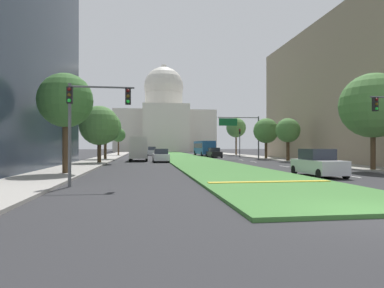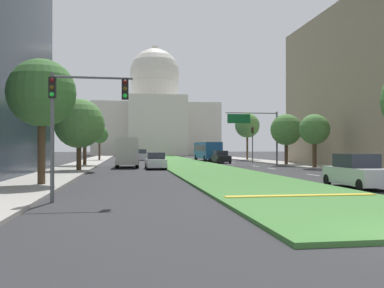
{
  "view_description": "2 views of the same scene",
  "coord_description": "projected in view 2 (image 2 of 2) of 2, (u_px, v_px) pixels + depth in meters",
  "views": [
    {
      "loc": [
        -6.53,
        -8.53,
        2.08
      ],
      "look_at": [
        1.65,
        49.21,
        2.35
      ],
      "focal_mm": 30.92,
      "sensor_mm": 36.0,
      "label": 1
    },
    {
      "loc": [
        -7.25,
        -8.61,
        2.23
      ],
      "look_at": [
        1.32,
        47.69,
        2.63
      ],
      "focal_mm": 38.95,
      "sensor_mm": 36.0,
      "label": 2
    }
  ],
  "objects": [
    {
      "name": "ground_plane",
      "position": [
        177.0,
        161.0,
        63.61
      ],
      "size": [
        260.0,
        260.0,
        0.0
      ],
      "primitive_type": "plane",
      "color": "#2B2B2D"
    },
    {
      "name": "traffic_light_near_left",
      "position": [
        74.0,
        108.0,
        16.79
      ],
      "size": [
        3.34,
        0.35,
        5.2
      ],
      "color": "#515456",
      "rests_on": "ground_plane"
    },
    {
      "name": "lane_dashes_right",
      "position": [
        264.0,
        167.0,
        44.91
      ],
      "size": [
        0.16,
        44.25,
        0.01
      ],
      "color": "silver",
      "rests_on": "ground_plane"
    },
    {
      "name": "sedan_far_horizon",
      "position": [
        142.0,
        155.0,
        69.62
      ],
      "size": [
        1.96,
        4.22,
        1.84
      ],
      "color": "#BCBCC1",
      "rests_on": "ground_plane"
    },
    {
      "name": "sidewalk_right",
      "position": [
        283.0,
        163.0,
        54.73
      ],
      "size": [
        4.0,
        98.37,
        0.15
      ],
      "primitive_type": "cube",
      "color": "#9E9991",
      "rests_on": "ground_plane"
    },
    {
      "name": "sedan_midblock",
      "position": [
        156.0,
        161.0,
        41.7
      ],
      "size": [
        2.0,
        4.68,
        1.68
      ],
      "color": "silver",
      "rests_on": "ground_plane"
    },
    {
      "name": "street_tree_left_near",
      "position": [
        42.0,
        94.0,
        23.36
      ],
      "size": [
        3.81,
        3.81,
        7.17
      ],
      "color": "#4C3823",
      "rests_on": "ground_plane"
    },
    {
      "name": "capitol_building",
      "position": [
        155.0,
        117.0,
        116.94
      ],
      "size": [
        33.66,
        26.42,
        30.82
      ],
      "color": "beige",
      "rests_on": "ground_plane"
    },
    {
      "name": "street_tree_left_distant",
      "position": [
        99.0,
        135.0,
        66.93
      ],
      "size": [
        2.83,
        2.83,
        5.65
      ],
      "color": "#4C3823",
      "rests_on": "ground_plane"
    },
    {
      "name": "overhead_guide_sign",
      "position": [
        257.0,
        126.0,
        49.95
      ],
      "size": [
        6.43,
        0.2,
        6.5
      ],
      "color": "#515456",
      "rests_on": "ground_plane"
    },
    {
      "name": "street_tree_right_distant",
      "position": [
        247.0,
        126.0,
        68.93
      ],
      "size": [
        4.08,
        4.08,
        7.84
      ],
      "color": "#4C3823",
      "rests_on": "ground_plane"
    },
    {
      "name": "street_tree_left_far",
      "position": [
        85.0,
        125.0,
        47.43
      ],
      "size": [
        4.55,
        4.55,
        7.02
      ],
      "color": "#4C3823",
      "rests_on": "ground_plane"
    },
    {
      "name": "city_bus",
      "position": [
        207.0,
        150.0,
        65.4
      ],
      "size": [
        2.62,
        11.0,
        2.95
      ],
      "color": "#1E4C8C",
      "rests_on": "ground_plane"
    },
    {
      "name": "box_truck_delivery",
      "position": [
        127.0,
        152.0,
        44.87
      ],
      "size": [
        2.4,
        6.4,
        3.2
      ],
      "color": "silver",
      "rests_on": "ground_plane"
    },
    {
      "name": "street_tree_right_mid",
      "position": [
        314.0,
        130.0,
        42.78
      ],
      "size": [
        3.12,
        3.12,
        5.6
      ],
      "color": "#4C3823",
      "rests_on": "ground_plane"
    },
    {
      "name": "street_tree_left_mid",
      "position": [
        79.0,
        124.0,
        37.53
      ],
      "size": [
        4.47,
        4.47,
        6.59
      ],
      "color": "#4C3823",
      "rests_on": "ground_plane"
    },
    {
      "name": "grass_median",
      "position": [
        181.0,
        162.0,
        58.21
      ],
      "size": [
        7.38,
        98.37,
        0.14
      ],
      "primitive_type": "cube",
      "color": "#427A38",
      "rests_on": "ground_plane"
    },
    {
      "name": "traffic_light_far_right",
      "position": [
        253.0,
        139.0,
        59.56
      ],
      "size": [
        0.28,
        0.35,
        5.2
      ],
      "color": "#515456",
      "rests_on": "ground_plane"
    },
    {
      "name": "street_tree_right_far",
      "position": [
        286.0,
        130.0,
        50.13
      ],
      "size": [
        3.77,
        3.77,
        6.2
      ],
      "color": "#4C3823",
      "rests_on": "ground_plane"
    },
    {
      "name": "sedan_distant",
      "position": [
        221.0,
        157.0,
        57.08
      ],
      "size": [
        2.05,
        4.45,
        1.71
      ],
      "color": "black",
      "rests_on": "ground_plane"
    },
    {
      "name": "sedan_lead_stopped",
      "position": [
        357.0,
        172.0,
        22.46
      ],
      "size": [
        2.02,
        4.54,
        1.85
      ],
      "color": "#BCBCC1",
      "rests_on": "ground_plane"
    },
    {
      "name": "sedan_very_far",
      "position": [
        127.0,
        154.0,
        80.51
      ],
      "size": [
        1.99,
        4.69,
        1.63
      ],
      "color": "silver",
      "rests_on": "ground_plane"
    },
    {
      "name": "sidewalk_left",
      "position": [
        83.0,
        164.0,
        50.88
      ],
      "size": [
        4.0,
        98.37,
        0.15
      ],
      "primitive_type": "cube",
      "color": "#9E9991",
      "rests_on": "ground_plane"
    },
    {
      "name": "median_curb_nose",
      "position": [
        301.0,
        195.0,
        17.68
      ],
      "size": [
        6.64,
        0.5,
        0.04
      ],
      "primitive_type": "cube",
      "color": "gold",
      "rests_on": "grass_median"
    }
  ]
}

